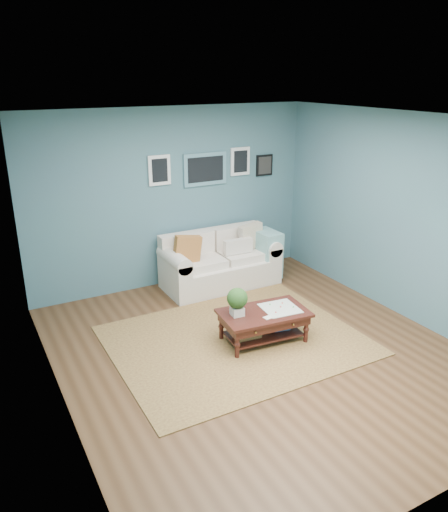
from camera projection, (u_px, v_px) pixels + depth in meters
room_shell at (261, 243)px, 5.55m from camera, size 5.00×5.02×2.70m
area_rug at (236, 340)px, 6.22m from camera, size 2.99×2.39×0.01m
loveseat at (224, 261)px, 7.78m from camera, size 1.82×0.83×0.93m
coffee_table at (259, 317)px, 6.09m from camera, size 1.13×0.73×0.75m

